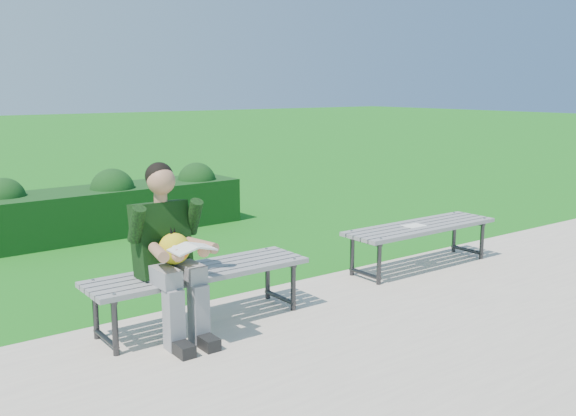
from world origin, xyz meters
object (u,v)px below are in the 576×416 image
object	(u,v)px
bench_right	(421,230)
seated_boy	(169,247)
paper_sheet	(414,226)
hedge	(113,206)
bench_left	(200,276)

from	to	relation	value
bench_right	seated_boy	bearing A→B (deg)	-176.50
paper_sheet	seated_boy	bearing A→B (deg)	-176.38
hedge	bench_right	distance (m)	4.03
hedge	paper_sheet	xyz separation A→B (m)	(1.84, -3.53, 0.12)
hedge	seated_boy	bearing A→B (deg)	-105.23
seated_boy	paper_sheet	xyz separation A→B (m)	(2.85, 0.18, -0.24)
bench_left	bench_right	size ratio (longest dim) A/B	1.00
bench_left	bench_right	xyz separation A→B (m)	(2.65, 0.09, 0.00)
bench_left	paper_sheet	distance (m)	2.55
bench_right	seated_boy	world-z (taller)	seated_boy
bench_right	paper_sheet	distance (m)	0.12
bench_left	seated_boy	world-z (taller)	seated_boy
seated_boy	paper_sheet	bearing A→B (deg)	3.62
paper_sheet	bench_right	bearing A→B (deg)	-0.00
bench_left	bench_right	world-z (taller)	same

